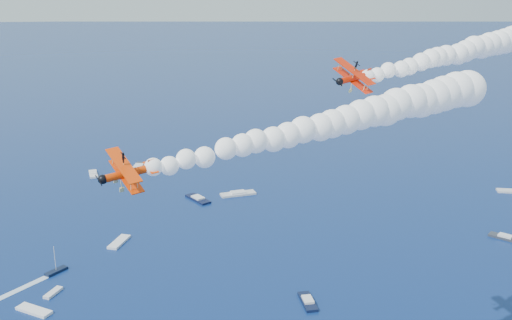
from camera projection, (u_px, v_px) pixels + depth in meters
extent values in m
cube|color=black|center=(56.00, 271.00, 163.58)|extent=(5.71, 6.09, 0.70)
cube|color=silver|center=(238.00, 194.00, 220.70)|extent=(13.36, 6.76, 0.70)
cube|color=#2C303A|center=(138.00, 167.00, 250.89)|extent=(6.44, 13.88, 0.70)
cube|color=white|center=(93.00, 174.00, 242.45)|extent=(4.91, 9.97, 0.70)
cube|color=white|center=(53.00, 293.00, 152.59)|extent=(4.17, 6.05, 0.70)
cube|color=white|center=(34.00, 310.00, 144.59)|extent=(9.40, 7.56, 0.70)
cube|color=white|center=(119.00, 242.00, 181.34)|extent=(6.32, 10.13, 0.70)
cube|color=black|center=(308.00, 302.00, 148.40)|extent=(3.56, 9.28, 0.70)
cube|color=black|center=(198.00, 199.00, 215.70)|extent=(9.15, 11.77, 0.70)
cube|color=#2B303A|center=(505.00, 238.00, 184.23)|extent=(8.79, 8.94, 0.70)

